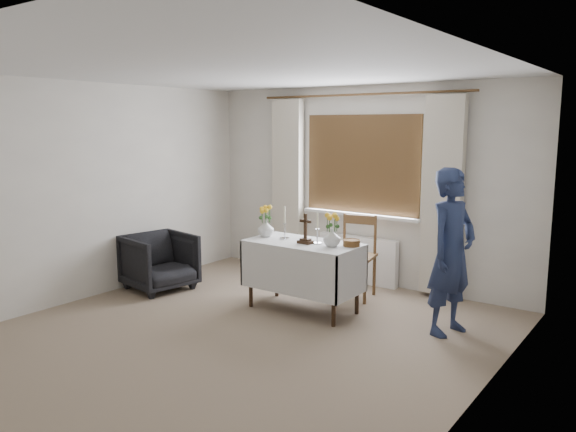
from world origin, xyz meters
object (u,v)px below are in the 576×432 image
object	(u,v)px
person	(451,252)
flower_vase_right	(332,238)
wooden_cross	(305,229)
wooden_chair	(354,257)
altar_table	(303,276)
armchair	(160,262)
flower_vase_left	(266,228)

from	to	relation	value
person	flower_vase_right	xyz separation A→B (m)	(-1.17, -0.28, 0.05)
person	wooden_cross	size ratio (longest dim) A/B	5.02
wooden_chair	person	xyz separation A→B (m)	(1.31, -0.45, 0.33)
flower_vase_right	wooden_cross	bearing A→B (deg)	-172.71
altar_table	wooden_cross	xyz separation A→B (m)	(0.06, -0.04, 0.54)
wooden_chair	wooden_cross	xyz separation A→B (m)	(-0.17, -0.78, 0.44)
armchair	flower_vase_right	xyz separation A→B (m)	(2.25, 0.38, 0.51)
person	wooden_cross	bearing A→B (deg)	116.97
altar_table	wooden_cross	distance (m)	0.55
flower_vase_left	wooden_chair	bearing A→B (deg)	44.34
wooden_chair	flower_vase_right	world-z (taller)	wooden_chair
flower_vase_left	altar_table	bearing A→B (deg)	-1.11
wooden_cross	flower_vase_left	size ratio (longest dim) A/B	1.70
person	flower_vase_left	world-z (taller)	person
altar_table	wooden_chair	distance (m)	0.77
wooden_cross	flower_vase_right	size ratio (longest dim) A/B	1.72
flower_vase_right	flower_vase_left	bearing A→B (deg)	179.27
wooden_cross	armchair	bearing A→B (deg)	-169.85
flower_vase_left	person	bearing A→B (deg)	7.53
armchair	person	size ratio (longest dim) A/B	0.47
person	armchair	bearing A→B (deg)	115.60
person	wooden_chair	bearing A→B (deg)	85.56
wooden_cross	altar_table	bearing A→B (deg)	145.10
wooden_cross	flower_vase_right	world-z (taller)	wooden_cross
armchair	person	xyz separation A→B (m)	(3.42, 0.66, 0.46)
armchair	flower_vase_right	distance (m)	2.33
flower_vase_right	person	bearing A→B (deg)	13.58
altar_table	wooden_chair	xyz separation A→B (m)	(0.22, 0.74, 0.10)
person	flower_vase_left	bearing A→B (deg)	112.21
wooden_chair	armchair	distance (m)	2.39
armchair	flower_vase_left	world-z (taller)	flower_vase_left
altar_table	wooden_cross	bearing A→B (deg)	-35.18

